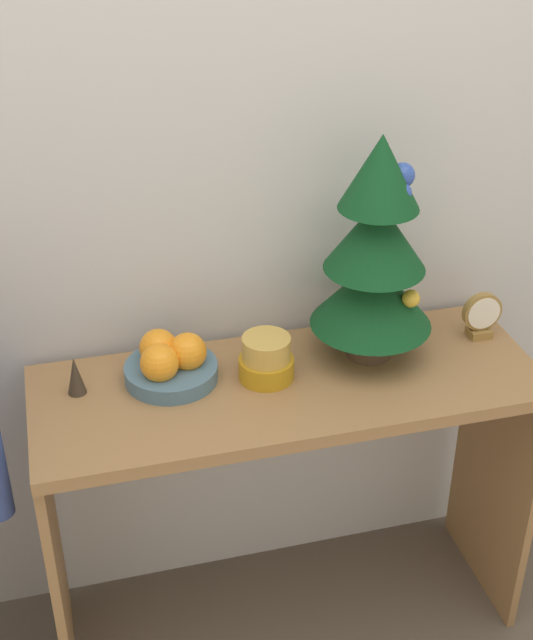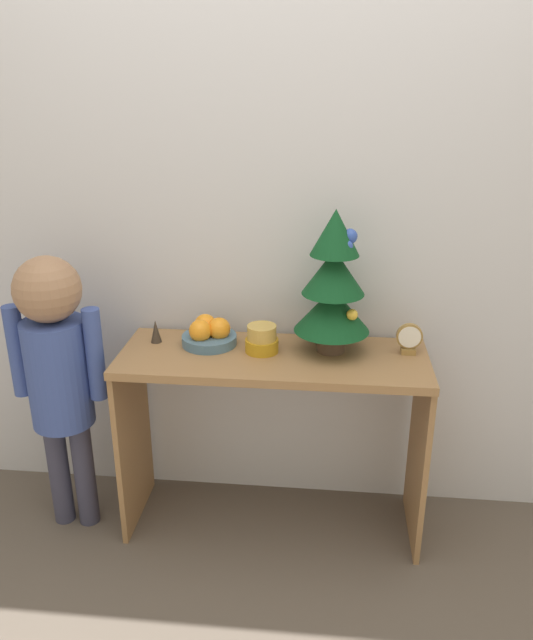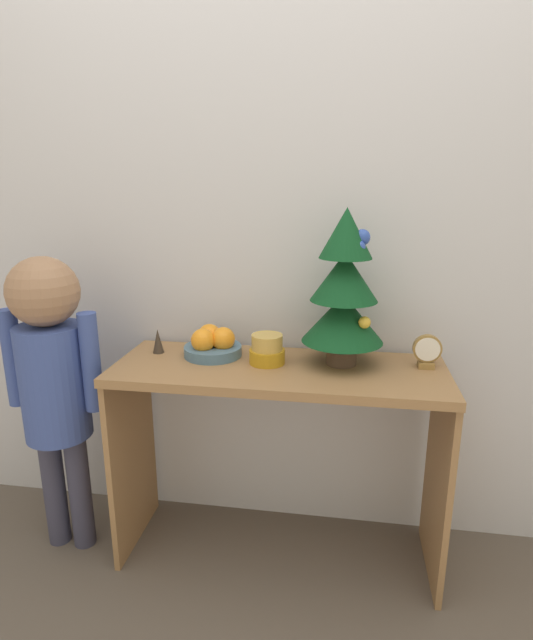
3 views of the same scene
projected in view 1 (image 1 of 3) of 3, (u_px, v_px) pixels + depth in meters
The scene contains 7 objects.
back_wall at pixel (259, 105), 1.84m from camera, with size 7.00×0.05×2.50m, color silver.
console_table at pixel (288, 443), 2.00m from camera, with size 1.10×0.40×0.72m.
mini_tree at pixel (375, 253), 1.87m from camera, with size 0.27×0.27×0.51m.
fruit_bowl at pixel (170, 362), 1.89m from camera, with size 0.20×0.20×0.10m.
singing_bowl at pixel (266, 359), 1.90m from camera, with size 0.12×0.12×0.10m.
desk_clock at pixel (482, 316), 2.04m from camera, with size 0.09×0.04×0.11m.
figurine at pixel (75, 375), 1.85m from camera, with size 0.04×0.04×0.09m.
Camera 1 is at (-0.45, -1.31, 1.81)m, focal length 50.00 mm.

